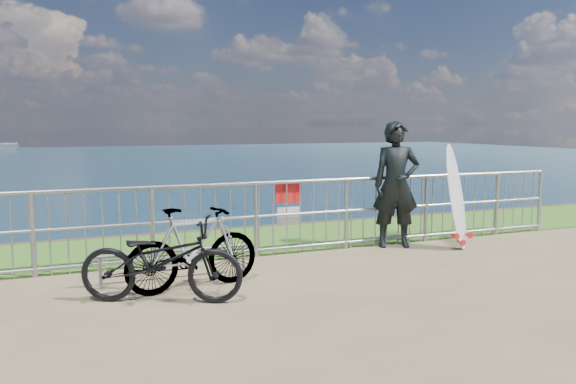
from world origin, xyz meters
name	(u,v)px	position (x,y,z in m)	size (l,w,h in m)	color
grass_strip	(263,239)	(0.00, 2.70, 0.01)	(120.00, 120.00, 0.00)	#326A1D
railing	(288,216)	(0.02, 1.60, 0.58)	(10.06, 0.10, 1.13)	#92959A
surfer	(396,185)	(1.79, 1.42, 1.00)	(0.73, 0.48, 2.01)	black
surfboard	(457,200)	(2.61, 0.96, 0.77)	(0.56, 0.54, 1.67)	silver
bicycle_near	(161,260)	(-2.15, -0.03, 0.47)	(0.63, 1.80, 0.95)	black
bicycle_far	(193,248)	(-1.71, 0.31, 0.50)	(0.47, 1.66, 1.00)	black
bike_rack	(175,254)	(-1.85, 0.75, 0.34)	(1.99, 0.05, 0.41)	#92959A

